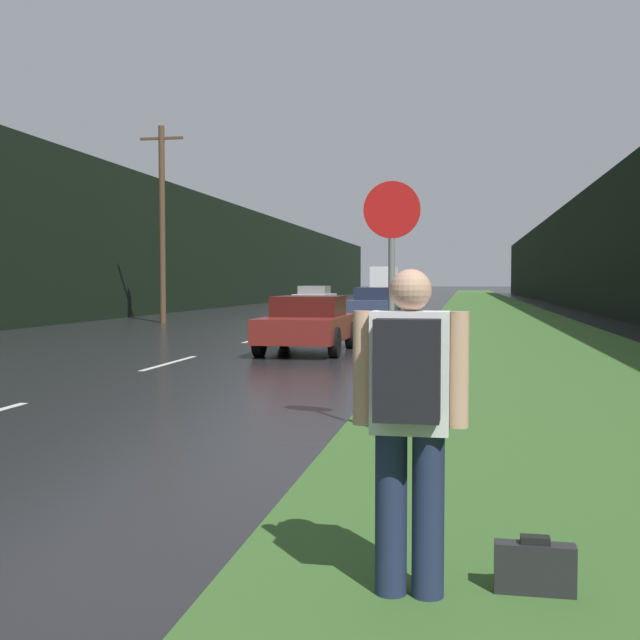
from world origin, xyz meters
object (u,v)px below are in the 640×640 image
at_px(stop_sign, 392,284).
at_px(car_passing_near, 308,323).
at_px(hitchhiker_with_backpack, 409,412).
at_px(car_oncoming, 315,298).
at_px(suitcase, 535,569).
at_px(delivery_truck, 385,282).
at_px(car_passing_far, 374,305).

bearing_deg(stop_sign, car_passing_near, 106.09).
distance_m(hitchhiker_with_backpack, car_oncoming, 40.42).
height_order(suitcase, car_oncoming, car_oncoming).
height_order(stop_sign, delivery_truck, delivery_truck).
xyz_separation_m(suitcase, delivery_truck, (-8.56, 79.55, 1.55)).
bearing_deg(car_passing_far, hitchhiker_with_backpack, 96.70).
distance_m(stop_sign, hitchhiker_with_backpack, 4.55).
relative_size(suitcase, delivery_truck, 0.05).
bearing_deg(car_passing_far, delivery_truck, -84.91).
distance_m(suitcase, car_oncoming, 40.39).
relative_size(stop_sign, suitcase, 6.52).
xyz_separation_m(stop_sign, car_passing_far, (-2.86, 24.05, -0.90)).
height_order(stop_sign, hitchhiker_with_backpack, stop_sign).
relative_size(car_passing_near, car_passing_far, 0.89).
distance_m(stop_sign, suitcase, 4.69).
relative_size(stop_sign, car_oncoming, 0.66).
bearing_deg(car_passing_near, suitcase, 105.73).
bearing_deg(delivery_truck, stop_sign, -84.37).
xyz_separation_m(car_passing_near, delivery_truck, (-4.56, 65.34, 1.02)).
xyz_separation_m(hitchhiker_with_backpack, car_passing_near, (-3.35, 14.37, -0.31)).
bearing_deg(stop_sign, delivery_truck, 95.63).
relative_size(suitcase, car_passing_far, 0.09).
xyz_separation_m(hitchhiker_with_backpack, car_oncoming, (-7.91, 39.64, -0.24)).
relative_size(hitchhiker_with_backpack, car_oncoming, 0.42).
xyz_separation_m(car_passing_near, car_passing_far, (0.00, 14.15, 0.05)).
bearing_deg(suitcase, delivery_truck, 96.65).
bearing_deg(delivery_truck, car_oncoming, -90.00).
height_order(stop_sign, suitcase, stop_sign).
height_order(car_passing_far, delivery_truck, delivery_truck).
bearing_deg(car_passing_far, stop_sign, 96.77).
distance_m(suitcase, car_passing_far, 28.64).
xyz_separation_m(car_passing_near, car_oncoming, (-4.56, 25.26, 0.07)).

